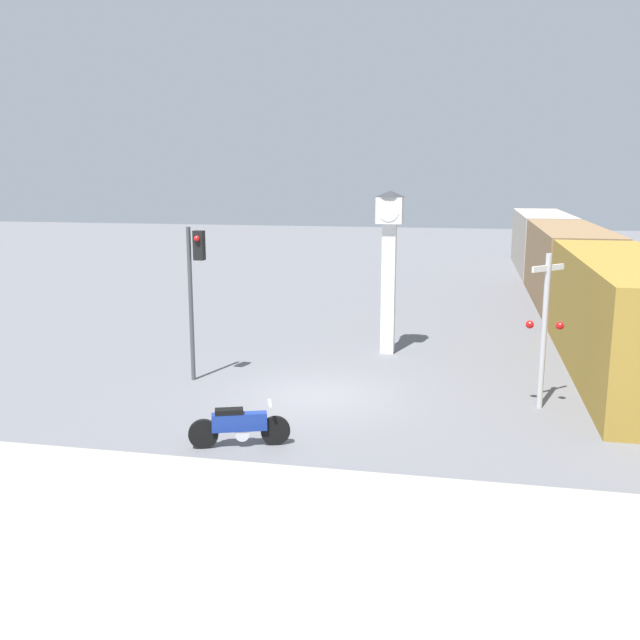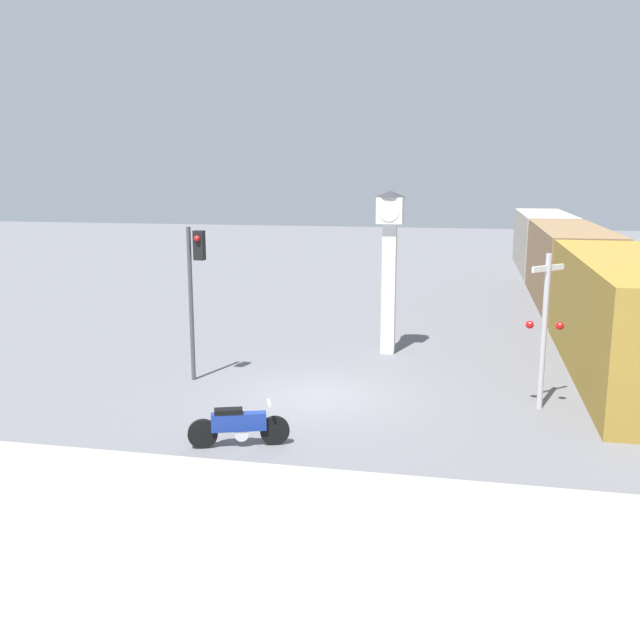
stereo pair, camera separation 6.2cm
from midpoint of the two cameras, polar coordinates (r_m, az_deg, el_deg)
The scene contains 7 objects.
ground_plane at distance 18.78m, azimuth -0.21°, elevation -6.13°, with size 120.00×120.00×0.00m, color slate.
sidewalk_strip at distance 11.87m, azimuth -8.19°, elevation -17.10°, with size 36.00×6.00×0.10m.
motorcycle at distance 15.44m, azimuth -6.60°, elevation -8.41°, with size 2.08×0.85×0.96m.
clock_tower at distance 22.78m, azimuth 5.48°, elevation 5.68°, with size 0.98×0.98×5.21m.
freight_train at distance 33.65m, azimuth 19.16°, elevation 4.13°, with size 2.80×35.01×3.40m.
traffic_light at distance 19.91m, azimuth -10.08°, elevation 3.47°, with size 0.50×0.35×4.31m.
railroad_crossing_signal at distance 18.16m, azimuth 17.43°, elevation -0.42°, with size 0.90×0.82×3.86m.
Camera 1 is at (3.61, -17.52, 5.74)m, focal length 40.00 mm.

